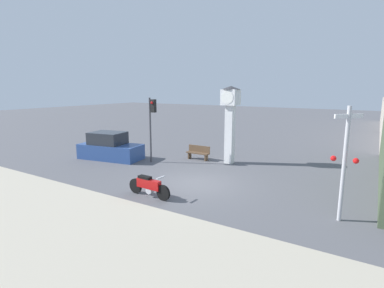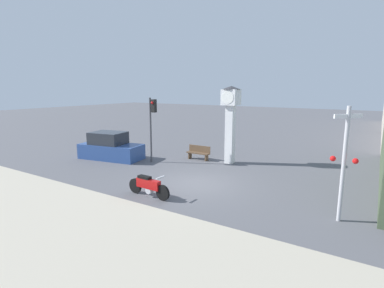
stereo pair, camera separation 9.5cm
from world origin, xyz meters
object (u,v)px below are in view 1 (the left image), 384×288
object	(u,v)px
clock_tower	(230,113)
traffic_light	(152,118)
motorcycle	(149,186)
bench	(198,152)
parked_car	(110,148)
railroad_crossing_signal	(345,160)

from	to	relation	value
clock_tower	traffic_light	bearing A→B (deg)	-149.84
motorcycle	bench	size ratio (longest dim) A/B	1.43
bench	clock_tower	bearing A→B (deg)	6.42
motorcycle	bench	bearing A→B (deg)	105.99
traffic_light	bench	world-z (taller)	traffic_light
motorcycle	parked_car	world-z (taller)	parked_car
clock_tower	motorcycle	bearing A→B (deg)	-93.53
railroad_crossing_signal	bench	world-z (taller)	railroad_crossing_signal
traffic_light	railroad_crossing_signal	world-z (taller)	railroad_crossing_signal
motorcycle	bench	world-z (taller)	motorcycle
bench	parked_car	xyz separation A→B (m)	(-5.12, -2.95, 0.26)
bench	motorcycle	bearing A→B (deg)	-76.61
clock_tower	traffic_light	xyz separation A→B (m)	(-4.21, -2.45, -0.35)
clock_tower	parked_car	size ratio (longest dim) A/B	1.08
motorcycle	traffic_light	bearing A→B (deg)	130.20
motorcycle	railroad_crossing_signal	world-z (taller)	railroad_crossing_signal
traffic_light	bench	xyz separation A→B (m)	(2.07, 2.21, -2.33)
clock_tower	traffic_light	size ratio (longest dim) A/B	1.17
motorcycle	parked_car	size ratio (longest dim) A/B	0.52
traffic_light	parked_car	world-z (taller)	traffic_light
clock_tower	railroad_crossing_signal	distance (m)	8.93
traffic_light	railroad_crossing_signal	bearing A→B (deg)	-15.66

